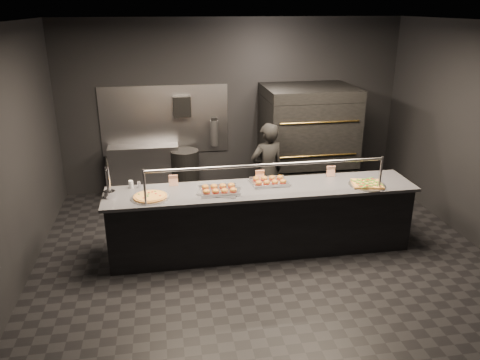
{
  "coord_description": "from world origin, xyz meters",
  "views": [
    {
      "loc": [
        -1.25,
        -5.6,
        3.18
      ],
      "look_at": [
        -0.26,
        0.2,
        0.97
      ],
      "focal_mm": 35.0,
      "sensor_mm": 36.0,
      "label": 1
    }
  ],
  "objects_px": {
    "prep_shelf": "(145,171)",
    "beer_tap": "(109,185)",
    "towel_dispenser": "(182,106)",
    "worker": "(267,171)",
    "round_pizza": "(150,197)",
    "slider_tray_b": "(269,181)",
    "fire_extinguisher": "(214,133)",
    "pizza_oven": "(307,141)",
    "slider_tray_a": "(219,190)",
    "square_pizza": "(367,184)",
    "service_counter": "(262,219)",
    "trash_bin": "(185,173)"
  },
  "relations": [
    {
      "from": "beer_tap",
      "to": "fire_extinguisher",
      "type": "bearing_deg",
      "value": 56.24
    },
    {
      "from": "towel_dispenser",
      "to": "square_pizza",
      "type": "distance_m",
      "value": 3.48
    },
    {
      "from": "square_pizza",
      "to": "prep_shelf",
      "type": "bearing_deg",
      "value": 140.53
    },
    {
      "from": "prep_shelf",
      "to": "slider_tray_b",
      "type": "height_order",
      "value": "slider_tray_b"
    },
    {
      "from": "beer_tap",
      "to": "slider_tray_a",
      "type": "height_order",
      "value": "beer_tap"
    },
    {
      "from": "square_pizza",
      "to": "service_counter",
      "type": "bearing_deg",
      "value": 173.91
    },
    {
      "from": "fire_extinguisher",
      "to": "round_pizza",
      "type": "bearing_deg",
      "value": -113.75
    },
    {
      "from": "prep_shelf",
      "to": "beer_tap",
      "type": "bearing_deg",
      "value": -98.6
    },
    {
      "from": "square_pizza",
      "to": "slider_tray_b",
      "type": "bearing_deg",
      "value": 166.67
    },
    {
      "from": "slider_tray_a",
      "to": "trash_bin",
      "type": "bearing_deg",
      "value": 98.24
    },
    {
      "from": "prep_shelf",
      "to": "worker",
      "type": "distance_m",
      "value": 2.31
    },
    {
      "from": "slider_tray_b",
      "to": "fire_extinguisher",
      "type": "bearing_deg",
      "value": 102.14
    },
    {
      "from": "beer_tap",
      "to": "slider_tray_b",
      "type": "height_order",
      "value": "beer_tap"
    },
    {
      "from": "pizza_oven",
      "to": "prep_shelf",
      "type": "height_order",
      "value": "pizza_oven"
    },
    {
      "from": "slider_tray_a",
      "to": "worker",
      "type": "distance_m",
      "value": 1.41
    },
    {
      "from": "service_counter",
      "to": "worker",
      "type": "distance_m",
      "value": 1.13
    },
    {
      "from": "towel_dispenser",
      "to": "round_pizza",
      "type": "height_order",
      "value": "towel_dispenser"
    },
    {
      "from": "slider_tray_a",
      "to": "trash_bin",
      "type": "height_order",
      "value": "slider_tray_a"
    },
    {
      "from": "pizza_oven",
      "to": "towel_dispenser",
      "type": "relative_size",
      "value": 5.46
    },
    {
      "from": "slider_tray_b",
      "to": "trash_bin",
      "type": "relative_size",
      "value": 0.65
    },
    {
      "from": "beer_tap",
      "to": "worker",
      "type": "bearing_deg",
      "value": 24.71
    },
    {
      "from": "pizza_oven",
      "to": "worker",
      "type": "xyz_separation_m",
      "value": [
        -0.9,
        -0.86,
        -0.2
      ]
    },
    {
      "from": "beer_tap",
      "to": "slider_tray_a",
      "type": "relative_size",
      "value": 0.93
    },
    {
      "from": "pizza_oven",
      "to": "slider_tray_b",
      "type": "bearing_deg",
      "value": -121.35
    },
    {
      "from": "trash_bin",
      "to": "square_pizza",
      "type": "bearing_deg",
      "value": -45.58
    },
    {
      "from": "pizza_oven",
      "to": "towel_dispenser",
      "type": "bearing_deg",
      "value": 166.86
    },
    {
      "from": "towel_dispenser",
      "to": "slider_tray_a",
      "type": "distance_m",
      "value": 2.53
    },
    {
      "from": "prep_shelf",
      "to": "fire_extinguisher",
      "type": "relative_size",
      "value": 2.38
    },
    {
      "from": "pizza_oven",
      "to": "round_pizza",
      "type": "relative_size",
      "value": 3.96
    },
    {
      "from": "pizza_oven",
      "to": "towel_dispenser",
      "type": "xyz_separation_m",
      "value": [
        -2.1,
        0.49,
        0.58
      ]
    },
    {
      "from": "fire_extinguisher",
      "to": "slider_tray_a",
      "type": "xyz_separation_m",
      "value": [
        -0.23,
        -2.44,
        -0.11
      ]
    },
    {
      "from": "fire_extinguisher",
      "to": "slider_tray_b",
      "type": "xyz_separation_m",
      "value": [
        0.48,
        -2.25,
        -0.11
      ]
    },
    {
      "from": "beer_tap",
      "to": "square_pizza",
      "type": "height_order",
      "value": "beer_tap"
    },
    {
      "from": "fire_extinguisher",
      "to": "worker",
      "type": "bearing_deg",
      "value": -64.25
    },
    {
      "from": "towel_dispenser",
      "to": "worker",
      "type": "xyz_separation_m",
      "value": [
        1.2,
        -1.35,
        -0.78
      ]
    },
    {
      "from": "round_pizza",
      "to": "prep_shelf",
      "type": "bearing_deg",
      "value": 93.55
    },
    {
      "from": "pizza_oven",
      "to": "prep_shelf",
      "type": "distance_m",
      "value": 2.88
    },
    {
      "from": "service_counter",
      "to": "slider_tray_a",
      "type": "bearing_deg",
      "value": -175.65
    },
    {
      "from": "service_counter",
      "to": "towel_dispenser",
      "type": "height_order",
      "value": "towel_dispenser"
    },
    {
      "from": "towel_dispenser",
      "to": "fire_extinguisher",
      "type": "height_order",
      "value": "towel_dispenser"
    },
    {
      "from": "fire_extinguisher",
      "to": "trash_bin",
      "type": "relative_size",
      "value": 0.62
    },
    {
      "from": "beer_tap",
      "to": "slider_tray_b",
      "type": "xyz_separation_m",
      "value": [
        2.08,
        0.14,
        -0.13
      ]
    },
    {
      "from": "fire_extinguisher",
      "to": "square_pizza",
      "type": "bearing_deg",
      "value": -55.54
    },
    {
      "from": "pizza_oven",
      "to": "fire_extinguisher",
      "type": "height_order",
      "value": "pizza_oven"
    },
    {
      "from": "round_pizza",
      "to": "square_pizza",
      "type": "height_order",
      "value": "square_pizza"
    },
    {
      "from": "prep_shelf",
      "to": "beer_tap",
      "type": "xyz_separation_m",
      "value": [
        -0.35,
        -2.31,
        0.63
      ]
    },
    {
      "from": "slider_tray_a",
      "to": "slider_tray_b",
      "type": "distance_m",
      "value": 0.74
    },
    {
      "from": "round_pizza",
      "to": "slider_tray_b",
      "type": "bearing_deg",
      "value": 8.98
    },
    {
      "from": "fire_extinguisher",
      "to": "worker",
      "type": "distance_m",
      "value": 1.53
    },
    {
      "from": "beer_tap",
      "to": "towel_dispenser",
      "type": "bearing_deg",
      "value": 66.23
    }
  ]
}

